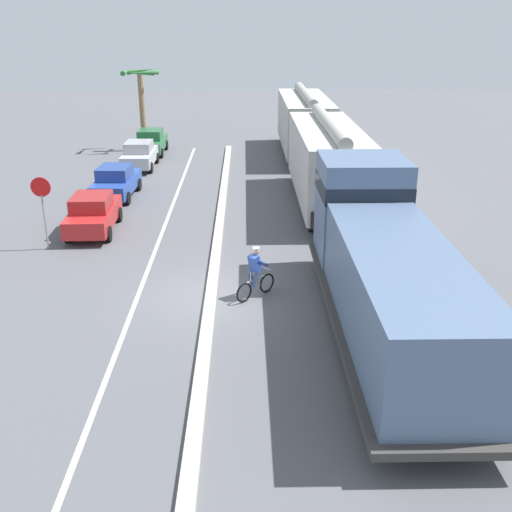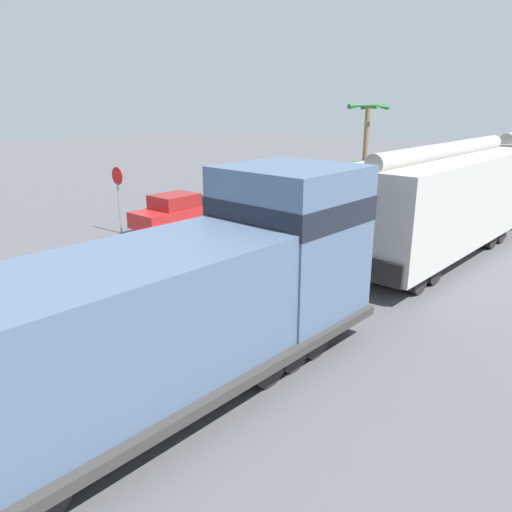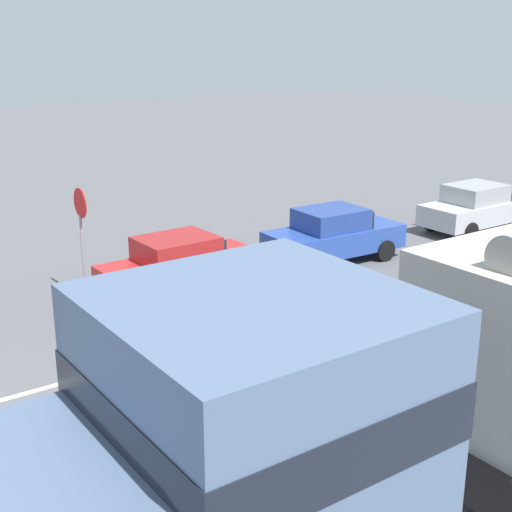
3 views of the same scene
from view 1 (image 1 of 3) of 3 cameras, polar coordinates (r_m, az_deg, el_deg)
The scene contains 13 objects.
ground_plane at distance 19.58m, azimuth -4.29°, elevation -3.87°, with size 120.00×120.00×0.00m, color #56565B.
median_curb at distance 25.09m, azimuth -3.59°, elevation 2.22°, with size 0.36×36.00×0.16m, color #B2AD9E.
lane_stripe at distance 25.34m, azimuth -9.02°, elevation 2.00°, with size 0.14×36.00×0.01m, color silver.
locomotive at distance 17.46m, azimuth 11.91°, elevation -1.12°, with size 3.10×11.61×4.20m.
hopper_car_lead at distance 28.81m, azimuth 6.81°, elevation 8.81°, with size 2.90×10.60×4.18m.
hopper_car_middle at distance 40.13m, azimuth 4.63°, elevation 12.52°, with size 2.90×10.60×4.18m.
parked_car_red at distance 26.12m, azimuth -15.25°, elevation 3.97°, with size 1.93×4.25×1.62m.
parked_car_blue at distance 31.01m, azimuth -13.18°, elevation 6.91°, with size 1.97×4.27×1.62m.
parked_car_silver at distance 37.07m, azimuth -11.02°, elevation 9.45°, with size 1.85×4.21×1.62m.
parked_car_green at distance 41.03m, azimuth -9.96°, elevation 10.69°, with size 1.84×4.20×1.62m.
cyclist at distance 19.14m, azimuth -0.07°, elevation -1.73°, with size 1.26×1.24×1.71m.
stop_sign at distance 24.27m, azimuth -19.69°, elevation 5.11°, with size 0.76×0.08×2.88m.
palm_tree_near at distance 41.80m, azimuth -10.89°, elevation 15.15°, with size 2.30×2.37×5.43m.
Camera 1 is at (1.13, -17.64, 8.43)m, focal length 42.00 mm.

